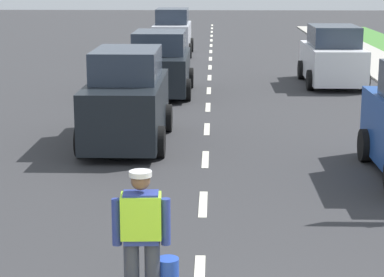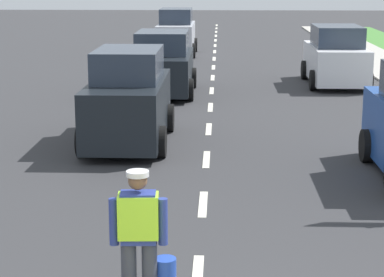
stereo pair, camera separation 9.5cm
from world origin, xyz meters
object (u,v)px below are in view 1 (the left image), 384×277
object	(u,v)px
car_oncoming_third	(172,33)
car_oncoming_second	(160,65)
car_parked_far	(332,57)
car_oncoming_lead	(127,100)
road_worker	(144,233)

from	to	relation	value
car_oncoming_third	car_oncoming_second	size ratio (longest dim) A/B	1.03
car_parked_far	car_oncoming_second	world-z (taller)	car_parked_far
car_oncoming_lead	road_worker	bearing A→B (deg)	-81.98
car_parked_far	car_oncoming_lead	xyz separation A→B (m)	(-6.08, -9.05, 0.05)
car_oncoming_lead	car_oncoming_second	size ratio (longest dim) A/B	1.00
road_worker	car_oncoming_lead	distance (m)	8.46
road_worker	car_oncoming_third	size ratio (longest dim) A/B	0.39
road_worker	car_oncoming_second	bearing A→B (deg)	93.55
road_worker	car_oncoming_second	size ratio (longest dim) A/B	0.40
car_oncoming_third	car_parked_far	bearing A→B (deg)	-56.29
road_worker	car_oncoming_second	xyz separation A→B (m)	(-0.95, 15.30, -0.00)
car_parked_far	car_oncoming_lead	size ratio (longest dim) A/B	1.01
car_parked_far	car_oncoming_second	size ratio (longest dim) A/B	1.00
car_parked_far	car_oncoming_lead	bearing A→B (deg)	-123.87
road_worker	car_oncoming_lead	bearing A→B (deg)	98.02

